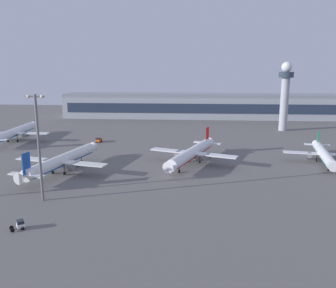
{
  "coord_description": "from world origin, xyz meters",
  "views": [
    {
      "loc": [
        7.71,
        -110.69,
        35.44
      ],
      "look_at": [
        -2.29,
        31.54,
        4.0
      ],
      "focal_mm": 38.21,
      "sensor_mm": 36.0,
      "label": 1
    }
  ],
  "objects": [
    {
      "name": "airplane_near_gate",
      "position": [
        7.64,
        16.51,
        4.13
      ],
      "size": [
        32.37,
        41.09,
        10.93
      ],
      "rotation": [
        0.0,
        0.0,
        2.79
      ],
      "color": "white",
      "rests_on": "ground"
    },
    {
      "name": "airplane_terminal_side",
      "position": [
        56.0,
        20.74,
        3.55
      ],
      "size": [
        28.52,
        36.47,
        9.38
      ],
      "rotation": [
        0.0,
        0.0,
        2.97
      ],
      "color": "white",
      "rests_on": "ground"
    },
    {
      "name": "pushback_tug",
      "position": [
        -30.09,
        -40.02,
        1.07
      ],
      "size": [
        3.55,
        3.23,
        2.05
      ],
      "rotation": [
        0.0,
        0.0,
        5.32
      ],
      "color": "white",
      "rests_on": "ground"
    },
    {
      "name": "airplane_taxiway_distant",
      "position": [
        -76.99,
        50.54,
        4.19
      ],
      "size": [
        33.54,
        43.15,
        11.09
      ],
      "rotation": [
        0.0,
        0.0,
        0.02
      ],
      "color": "white",
      "rests_on": "ground"
    },
    {
      "name": "control_tower",
      "position": [
        57.63,
        89.34,
        21.62
      ],
      "size": [
        8.0,
        8.0,
        37.36
      ],
      "color": "#A8A8B2",
      "rests_on": "ground"
    },
    {
      "name": "maintenance_van",
      "position": [
        -36.49,
        51.57,
        1.18
      ],
      "size": [
        2.28,
        4.27,
        2.25
      ],
      "rotation": [
        0.0,
        0.0,
        3.07
      ],
      "color": "#D85919",
      "rests_on": "ground"
    },
    {
      "name": "terminal_building",
      "position": [
        12.31,
        135.72,
        8.09
      ],
      "size": [
        185.87,
        22.4,
        16.4
      ],
      "color": "#9EA3AD",
      "rests_on": "ground"
    },
    {
      "name": "ground_plane",
      "position": [
        0.0,
        0.0,
        0.0
      ],
      "size": [
        416.0,
        416.0,
        0.0
      ],
      "primitive_type": "plane",
      "color": "#605E5B"
    },
    {
      "name": "airplane_far_stand",
      "position": [
        -36.12,
        2.27,
        4.13
      ],
      "size": [
        33.04,
        42.15,
        10.93
      ],
      "rotation": [
        0.0,
        0.0,
        -0.24
      ],
      "color": "silver",
      "rests_on": "ground"
    },
    {
      "name": "apron_light_west",
      "position": [
        -32.1,
        -22.88,
        16.06
      ],
      "size": [
        4.8,
        0.9,
        28.37
      ],
      "color": "slate",
      "rests_on": "ground"
    }
  ]
}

